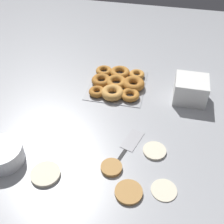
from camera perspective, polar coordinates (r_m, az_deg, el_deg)
ground_plane at (r=1.22m, az=-0.01°, el=-5.56°), size 3.00×3.00×0.00m
pancake_0 at (r=1.18m, az=8.63°, el=-7.79°), size 0.10×0.10×0.01m
pancake_1 at (r=1.08m, az=10.52°, el=-15.28°), size 0.10×0.10×0.01m
pancake_2 at (r=1.13m, az=-13.36°, el=-12.14°), size 0.11×0.11×0.01m
pancake_3 at (r=1.12m, az=-0.13°, el=-11.21°), size 0.08×0.08×0.02m
pancake_4 at (r=1.06m, az=3.40°, el=-15.94°), size 0.10×0.10×0.01m
donut_tray at (r=1.49m, az=1.13°, el=5.86°), size 0.29×0.31×0.04m
batter_bowl at (r=1.20m, az=-21.35°, el=-8.03°), size 0.16×0.16×0.07m
container_stack at (r=1.43m, az=15.67°, el=4.42°), size 0.16×0.15×0.12m
spatula at (r=1.20m, az=3.49°, el=-6.60°), size 0.12×0.27×0.01m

